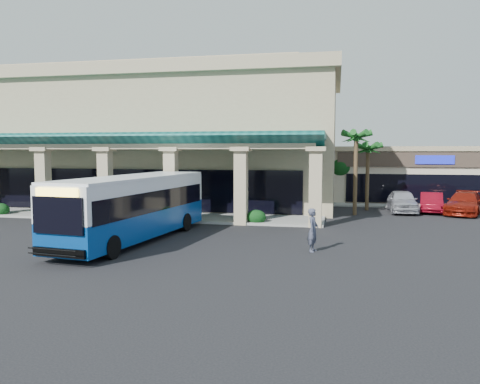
% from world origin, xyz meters
% --- Properties ---
extents(ground, '(110.00, 110.00, 0.00)m').
position_xyz_m(ground, '(0.00, 0.00, 0.00)').
color(ground, black).
extents(main_building, '(30.80, 14.80, 11.35)m').
position_xyz_m(main_building, '(-8.00, 16.00, 5.67)').
color(main_building, tan).
rests_on(main_building, ground).
extents(arcade, '(30.00, 6.20, 5.70)m').
position_xyz_m(arcade, '(-8.00, 6.80, 2.85)').
color(arcade, '#0D524E').
rests_on(arcade, ground).
extents(strip_mall, '(22.50, 12.50, 4.90)m').
position_xyz_m(strip_mall, '(18.00, 24.00, 2.45)').
color(strip_mall, beige).
rests_on(strip_mall, ground).
extents(palm_0, '(2.40, 2.40, 6.60)m').
position_xyz_m(palm_0, '(8.50, 11.00, 3.30)').
color(palm_0, '#144E18').
rests_on(palm_0, ground).
extents(palm_1, '(2.40, 2.40, 5.80)m').
position_xyz_m(palm_1, '(9.50, 14.00, 2.90)').
color(palm_1, '#144E18').
rests_on(palm_1, ground).
extents(broadleaf_tree, '(2.60, 2.60, 4.81)m').
position_xyz_m(broadleaf_tree, '(7.50, 19.00, 2.41)').
color(broadleaf_tree, '#0B330F').
rests_on(broadleaf_tree, ground).
extents(transit_bus, '(4.04, 11.90, 3.26)m').
position_xyz_m(transit_bus, '(-2.69, -1.00, 1.63)').
color(transit_bus, navy).
rests_on(transit_bus, ground).
extents(pedestrian, '(0.61, 0.79, 1.95)m').
position_xyz_m(pedestrian, '(6.22, -1.75, 0.97)').
color(pedestrian, '#404457').
rests_on(pedestrian, ground).
extents(car_silver, '(1.98, 4.86, 1.65)m').
position_xyz_m(car_silver, '(11.97, 13.27, 0.82)').
color(car_silver, '#A7A8B0').
rests_on(car_silver, ground).
extents(car_white, '(2.22, 4.57, 1.44)m').
position_xyz_m(car_white, '(14.09, 13.75, 0.72)').
color(car_white, maroon).
rests_on(car_white, ground).
extents(car_red, '(4.06, 5.86, 1.58)m').
position_xyz_m(car_red, '(16.21, 13.12, 0.79)').
color(car_red, maroon).
rests_on(car_red, ground).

